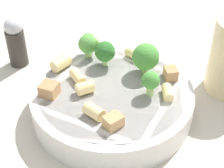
{
  "coord_description": "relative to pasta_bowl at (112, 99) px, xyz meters",
  "views": [
    {
      "loc": [
        -0.25,
        -0.3,
        0.37
      ],
      "look_at": [
        0.0,
        0.0,
        0.05
      ],
      "focal_mm": 60.0,
      "sensor_mm": 36.0,
      "label": 1
    }
  ],
  "objects": [
    {
      "name": "rigatoni_2",
      "position": [
        0.07,
        0.04,
        0.02
      ],
      "size": [
        0.02,
        0.02,
        0.01
      ],
      "primitive_type": "cylinder",
      "rotation": [
        1.57,
        0.0,
        0.12
      ],
      "color": "#E0C67F",
      "rests_on": "pasta_bowl"
    },
    {
      "name": "pasta_bowl",
      "position": [
        0.0,
        0.0,
        0.0
      ],
      "size": [
        0.22,
        0.22,
        0.04
      ],
      "color": "silver",
      "rests_on": "ground_plane"
    },
    {
      "name": "rigatoni_3",
      "position": [
        -0.03,
        0.02,
        0.03
      ],
      "size": [
        0.03,
        0.02,
        0.02
      ],
      "primitive_type": "cylinder",
      "rotation": [
        1.57,
        0.0,
        1.31
      ],
      "color": "#E0C67F",
      "rests_on": "pasta_bowl"
    },
    {
      "name": "chicken_chunk_2",
      "position": [
        -0.04,
        -0.05,
        0.02
      ],
      "size": [
        0.02,
        0.02,
        0.02
      ],
      "primitive_type": "cube",
      "rotation": [
        0.0,
        0.0,
        3.1
      ],
      "color": "tan",
      "rests_on": "pasta_bowl"
    },
    {
      "name": "ground_plane",
      "position": [
        0.0,
        0.0,
        -0.02
      ],
      "size": [
        2.0,
        2.0,
        0.0
      ],
      "primitive_type": "plane",
      "color": "#BCB29E"
    },
    {
      "name": "chicken_chunk_1",
      "position": [
        -0.07,
        0.05,
        0.03
      ],
      "size": [
        0.03,
        0.03,
        0.02
      ],
      "primitive_type": "cube",
      "rotation": [
        0.0,
        0.0,
        2.07
      ],
      "color": "#A87A4C",
      "rests_on": "pasta_bowl"
    },
    {
      "name": "pepper_shaker",
      "position": [
        -0.04,
        0.19,
        0.02
      ],
      "size": [
        0.03,
        0.03,
        0.08
      ],
      "color": "#332D28",
      "rests_on": "ground_plane"
    },
    {
      "name": "rigatoni_4",
      "position": [
        -0.05,
        -0.03,
        0.02
      ],
      "size": [
        0.02,
        0.03,
        0.02
      ],
      "primitive_type": "cylinder",
      "rotation": [
        1.57,
        0.0,
        0.15
      ],
      "color": "#E0C67F",
      "rests_on": "pasta_bowl"
    },
    {
      "name": "broccoli_floret_2",
      "position": [
        0.03,
        -0.04,
        0.04
      ],
      "size": [
        0.03,
        0.02,
        0.04
      ],
      "color": "#93B766",
      "rests_on": "pasta_bowl"
    },
    {
      "name": "broccoli_floret_3",
      "position": [
        0.03,
        0.05,
        0.04
      ],
      "size": [
        0.03,
        0.03,
        0.04
      ],
      "color": "#9EC175",
      "rests_on": "pasta_bowl"
    },
    {
      "name": "broccoli_floret_1",
      "position": [
        0.03,
        0.09,
        0.04
      ],
      "size": [
        0.03,
        0.03,
        0.04
      ],
      "color": "#9EC175",
      "rests_on": "pasta_bowl"
    },
    {
      "name": "rigatoni_0",
      "position": [
        -0.02,
        0.05,
        0.02
      ],
      "size": [
        0.02,
        0.03,
        0.01
      ],
      "primitive_type": "cylinder",
      "rotation": [
        1.57,
        0.0,
        2.96
      ],
      "color": "#E0C67F",
      "rests_on": "pasta_bowl"
    },
    {
      "name": "broccoli_floret_0",
      "position": [
        0.06,
        0.0,
        0.04
      ],
      "size": [
        0.04,
        0.04,
        0.05
      ],
      "color": "#93B766",
      "rests_on": "pasta_bowl"
    },
    {
      "name": "rigatoni_5",
      "position": [
        -0.02,
        0.09,
        0.03
      ],
      "size": [
        0.03,
        0.02,
        0.02
      ],
      "primitive_type": "cylinder",
      "rotation": [
        1.57,
        0.0,
        1.74
      ],
      "color": "#E0C67F",
      "rests_on": "pasta_bowl"
    },
    {
      "name": "rigatoni_1",
      "position": [
        0.05,
        -0.06,
        0.02
      ],
      "size": [
        0.03,
        0.03,
        0.01
      ],
      "primitive_type": "cylinder",
      "rotation": [
        1.57,
        0.0,
        2.46
      ],
      "color": "#E0C67F",
      "rests_on": "pasta_bowl"
    },
    {
      "name": "chicken_chunk_0",
      "position": [
        0.08,
        -0.03,
        0.02
      ],
      "size": [
        0.02,
        0.03,
        0.02
      ],
      "primitive_type": "cube",
      "rotation": [
        0.0,
        0.0,
        1.04
      ],
      "color": "#A87A4C",
      "rests_on": "pasta_bowl"
    }
  ]
}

